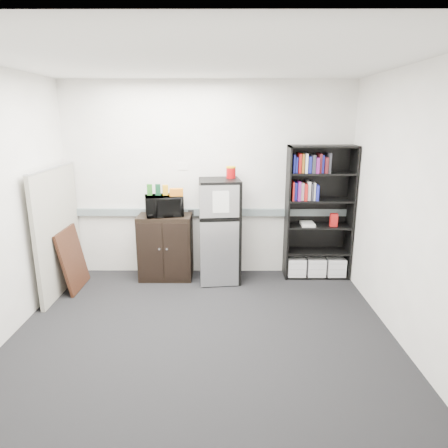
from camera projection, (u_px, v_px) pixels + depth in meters
name	position (u px, v px, depth m)	size (l,w,h in m)	color
floor	(203.00, 332.00, 4.25)	(4.00, 4.00, 0.00)	black
wall_back	(208.00, 181.00, 5.59)	(4.00, 0.02, 2.70)	silver
wall_right	(406.00, 208.00, 3.89)	(0.02, 3.50, 2.70)	silver
ceiling	(199.00, 60.00, 3.55)	(4.00, 3.50, 0.02)	white
electrical_raceway	(209.00, 212.00, 5.68)	(3.92, 0.05, 0.10)	slate
wall_note	(183.00, 166.00, 5.53)	(0.14, 0.00, 0.10)	white
bookshelf	(318.00, 214.00, 5.52)	(0.90, 0.34, 1.85)	black
cubicle_partition	(58.00, 230.00, 5.09)	(0.06, 1.30, 1.62)	#9D998B
cabinet	(166.00, 247.00, 5.58)	(0.73, 0.49, 0.91)	black
microwave	(164.00, 206.00, 5.41)	(0.50, 0.34, 0.28)	black
snack_box_a	(150.00, 190.00, 5.39)	(0.07, 0.05, 0.15)	#23621C
snack_box_b	(158.00, 190.00, 5.39)	(0.07, 0.05, 0.15)	#0C361E
snack_box_c	(165.00, 190.00, 5.39)	(0.07, 0.05, 0.14)	gold
snack_bag	(176.00, 192.00, 5.35)	(0.18, 0.10, 0.10)	#CD6C14
refrigerator	(220.00, 231.00, 5.44)	(0.59, 0.61, 1.42)	black
coffee_can	(231.00, 171.00, 5.36)	(0.13, 0.13, 0.18)	#A4070A
framed_poster	(73.00, 259.00, 5.24)	(0.19, 0.64, 0.81)	black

